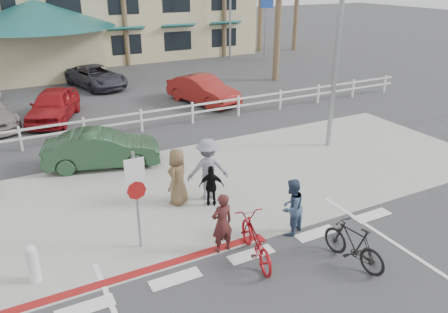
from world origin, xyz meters
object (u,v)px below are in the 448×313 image
bike_black (354,244)px  car_white_sedan (102,149)px  bike_red (255,240)px  sign_post (137,196)px

bike_black → car_white_sedan: size_ratio=0.44×
bike_red → car_white_sedan: (-1.93, 7.20, 0.13)m
sign_post → bike_red: (2.29, -1.77, -0.92)m
sign_post → car_white_sedan: bearing=86.2°
bike_black → bike_red: bearing=-39.8°
sign_post → bike_black: 5.28m
bike_red → bike_black: 2.31m
bike_red → sign_post: bearing=-26.0°
sign_post → bike_red: 3.04m
bike_red → bike_black: size_ratio=1.14×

